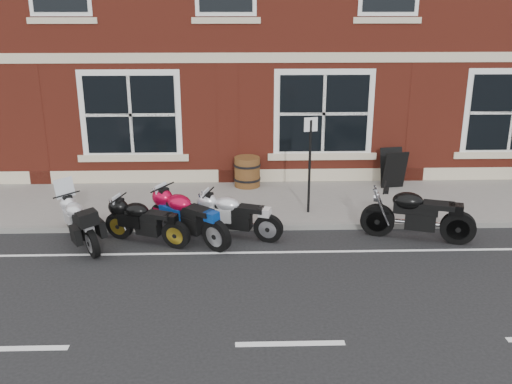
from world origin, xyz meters
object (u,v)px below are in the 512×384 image
moto_touring_silver (81,220)px  barrel_planter (247,172)px  moto_sport_red (188,215)px  moto_naked_black (416,212)px  parking_sign (310,159)px  a_board_sign (393,168)px  moto_sport_silver (236,214)px  moto_sport_black (146,220)px

moto_touring_silver → barrel_planter: bearing=13.5°
moto_sport_red → moto_naked_black: size_ratio=0.78×
moto_naked_black → parking_sign: (-2.06, 1.36, 0.79)m
moto_touring_silver → a_board_sign: 7.93m
moto_naked_black → a_board_sign: (0.37, 3.20, 0.02)m
parking_sign → moto_sport_silver: bearing=-160.5°
moto_sport_silver → parking_sign: parking_sign is taller
moto_sport_red → barrel_planter: bearing=20.2°
moto_sport_silver → moto_naked_black: moto_naked_black is taller
moto_touring_silver → moto_sport_red: size_ratio=0.98×
moto_sport_black → a_board_sign: bearing=-38.1°
a_board_sign → parking_sign: 3.14m
moto_touring_silver → moto_naked_black: moto_touring_silver is taller
moto_sport_black → moto_sport_silver: 1.85m
moto_touring_silver → parking_sign: 5.09m
moto_naked_black → parking_sign: bearing=74.2°
moto_sport_red → moto_sport_black: (-0.87, -0.08, -0.07)m
moto_touring_silver → a_board_sign: moto_touring_silver is taller
moto_sport_red → moto_sport_black: size_ratio=0.96×
moto_sport_black → moto_naked_black: bearing=-66.5°
a_board_sign → moto_touring_silver: bearing=-165.4°
parking_sign → a_board_sign: bearing=22.5°
barrel_planter → parking_sign: bearing=-55.6°
moto_sport_red → a_board_sign: a_board_sign is taller
moto_naked_black → a_board_sign: a_board_sign is taller
moto_touring_silver → barrel_planter: moto_touring_silver is taller
moto_sport_red → moto_naked_black: moto_naked_black is taller
a_board_sign → parking_sign: size_ratio=0.45×
moto_sport_red → moto_naked_black: bearing=-49.7°
moto_touring_silver → moto_naked_black: size_ratio=0.77×
moto_sport_black → parking_sign: bearing=-45.2°
barrel_planter → parking_sign: parking_sign is taller
barrel_planter → moto_touring_silver: bearing=-135.1°
moto_sport_black → moto_sport_red: bearing=-61.6°
barrel_planter → parking_sign: (1.38, -2.01, 0.89)m
moto_touring_silver → parking_sign: bearing=-15.1°
moto_sport_black → moto_sport_silver: moto_sport_silver is taller
moto_sport_silver → moto_naked_black: 3.74m
moto_sport_silver → moto_naked_black: (3.73, -0.23, 0.08)m
moto_naked_black → barrel_planter: size_ratio=2.90×
moto_naked_black → barrel_planter: bearing=63.2°
parking_sign → moto_touring_silver: bearing=-178.4°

